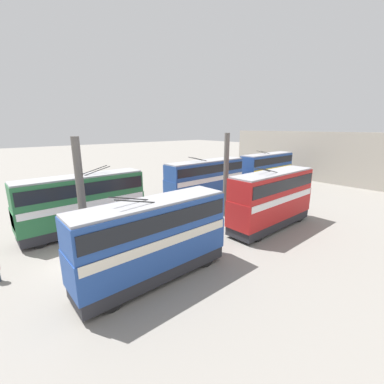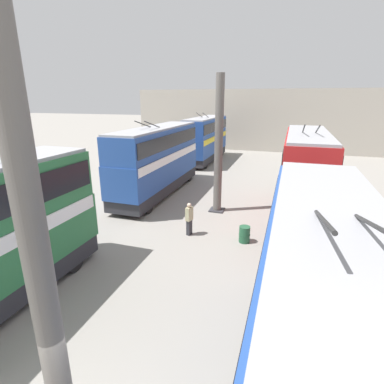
% 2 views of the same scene
% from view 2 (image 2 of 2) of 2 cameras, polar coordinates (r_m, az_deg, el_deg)
% --- Properties ---
extents(depot_back_wall, '(0.50, 36.00, 8.28)m').
position_cam_2_polar(depot_back_wall, '(43.03, 12.88, 13.09)').
color(depot_back_wall, '#A8A093').
rests_on(depot_back_wall, ground_plane).
extents(support_column_near, '(0.94, 0.94, 8.50)m').
position_cam_2_polar(support_column_near, '(6.34, -27.24, -12.51)').
color(support_column_near, '#605B56').
rests_on(support_column_near, ground_plane).
extents(support_column_far, '(0.94, 0.94, 8.50)m').
position_cam_2_polar(support_column_far, '(18.80, 5.09, 8.31)').
color(support_column_far, '#605B56').
rests_on(support_column_far, ground_plane).
extents(bus_left_near, '(9.65, 2.54, 5.59)m').
position_cam_2_polar(bus_left_near, '(7.41, 23.38, -19.26)').
color(bus_left_near, black).
rests_on(bus_left_near, ground_plane).
extents(bus_left_far, '(9.82, 2.54, 5.83)m').
position_cam_2_polar(bus_left_far, '(19.09, 20.64, 3.82)').
color(bus_left_far, black).
rests_on(bus_left_far, ground_plane).
extents(bus_right_mid, '(11.20, 2.54, 5.70)m').
position_cam_2_polar(bus_right_mid, '(22.71, -6.55, 6.71)').
color(bus_right_mid, black).
rests_on(bus_right_mid, ground_plane).
extents(bus_right_far, '(10.69, 2.54, 5.65)m').
position_cam_2_polar(bus_right_far, '(35.09, 2.62, 10.51)').
color(bus_right_far, black).
rests_on(bus_right_far, ground_plane).
extents(person_aisle_midway, '(0.47, 0.35, 1.82)m').
position_cam_2_polar(person_aisle_midway, '(16.04, -0.53, -4.98)').
color(person_aisle_midway, '#2D2D33').
rests_on(person_aisle_midway, ground_plane).
extents(oil_drum, '(0.59, 0.59, 0.86)m').
position_cam_2_polar(oil_drum, '(15.70, 9.96, -7.94)').
color(oil_drum, '#235638').
rests_on(oil_drum, ground_plane).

